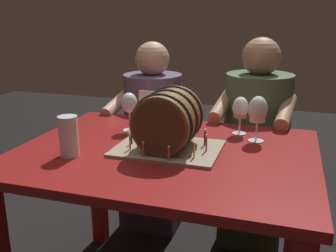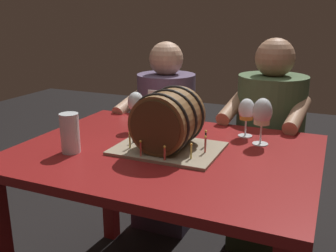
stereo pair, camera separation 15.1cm
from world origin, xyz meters
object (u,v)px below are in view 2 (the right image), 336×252
wine_glass_empty (136,103)px  wine_glass_white (262,114)px  dining_table (166,177)px  barrel_cake (168,122)px  person_seated_left (166,144)px  beer_pint (70,135)px  wine_glass_amber (247,111)px  menu_card (158,107)px  person_seated_right (267,154)px  wine_glass_red (178,102)px

wine_glass_empty → wine_glass_white: (0.57, 0.02, 0.00)m
dining_table → barrel_cake: 0.24m
person_seated_left → beer_pint: bearing=-91.8°
wine_glass_white → wine_glass_amber: bearing=134.6°
wine_glass_white → menu_card: size_ratio=1.23×
wine_glass_amber → person_seated_left: size_ratio=0.15×
barrel_cake → person_seated_left: 0.83m
wine_glass_white → menu_card: bearing=166.2°
barrel_cake → wine_glass_white: 0.39m
dining_table → beer_pint: 0.42m
wine_glass_white → person_seated_left: (-0.64, 0.47, -0.37)m
wine_glass_amber → wine_glass_white: 0.12m
dining_table → person_seated_right: size_ratio=1.01×
wine_glass_amber → person_seated_right: 0.50m
dining_table → wine_glass_empty: 0.40m
dining_table → wine_glass_white: size_ratio=6.00×
wine_glass_empty → person_seated_left: (-0.06, 0.49, -0.36)m
barrel_cake → beer_pint: size_ratio=2.63×
wine_glass_red → wine_glass_white: bearing=-10.7°
dining_table → person_seated_left: size_ratio=1.04×
wine_glass_amber → wine_glass_red: size_ratio=0.95×
person_seated_left → wine_glass_white: bearing=-36.2°
barrel_cake → person_seated_right: 0.81m
wine_glass_white → person_seated_left: size_ratio=0.17×
beer_pint → barrel_cake: bearing=27.1°
person_seated_right → wine_glass_empty: bearing=-137.9°
wine_glass_amber → beer_pint: bearing=-140.7°
wine_glass_white → person_seated_right: person_seated_right is taller
wine_glass_white → beer_pint: 0.77m
wine_glass_red → wine_glass_white: (0.40, -0.08, 0.01)m
wine_glass_red → person_seated_right: bearing=46.5°
wine_glass_empty → wine_glass_white: wine_glass_white is taller
wine_glass_amber → wine_glass_red: 0.32m
wine_glass_empty → person_seated_right: (0.54, 0.49, -0.34)m
wine_glass_empty → person_seated_right: bearing=42.1°
wine_glass_empty → wine_glass_amber: bearing=11.8°
menu_card → person_seated_right: size_ratio=0.14×
barrel_cake → wine_glass_amber: barrel_cake is taller
person_seated_left → wine_glass_red: bearing=-59.2°
wine_glass_white → person_seated_right: bearing=94.2°
wine_glass_empty → person_seated_right: person_seated_right is taller
wine_glass_empty → wine_glass_red: bearing=29.7°
wine_glass_red → beer_pint: wine_glass_red is taller
dining_table → wine_glass_amber: 0.46m
wine_glass_red → beer_pint: 0.54m
wine_glass_amber → wine_glass_white: size_ratio=0.87×
barrel_cake → person_seated_right: bearing=67.1°
beer_pint → person_seated_left: size_ratio=0.14×
dining_table → wine_glass_amber: bearing=49.8°
barrel_cake → wine_glass_red: bearing=105.2°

